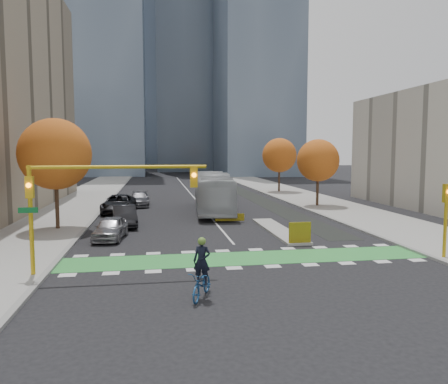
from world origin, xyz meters
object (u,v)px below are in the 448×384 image
object	(u,v)px
tree_east_far	(279,155)
cyclist	(202,278)
traffic_signal_east	(446,209)
tree_east_near	(318,160)
tree_west	(55,154)
bus	(213,192)
traffic_signal_west	(88,190)
parked_car_a	(110,228)
hazard_board	(300,233)
parked_car_c	(139,199)
parked_car_b	(125,216)
parked_car_d	(119,204)

from	to	relation	value
tree_east_far	cyclist	world-z (taller)	tree_east_far
traffic_signal_east	cyclist	size ratio (longest dim) A/B	1.66
tree_east_near	tree_west	bearing A→B (deg)	-157.38
tree_east_near	bus	distance (m)	11.93
traffic_signal_west	cyclist	distance (m)	7.12
tree_east_near	traffic_signal_east	xyz separation A→B (m)	(-1.50, -22.51, -2.13)
traffic_signal_west	parked_car_a	size ratio (longest dim) A/B	1.94
hazard_board	traffic_signal_east	xyz separation A→B (m)	(6.50, -4.71, 1.93)
tree_east_near	tree_east_far	size ratio (longest dim) A/B	0.92
tree_west	tree_east_near	distance (m)	26.01
traffic_signal_east	traffic_signal_west	bearing A→B (deg)	-179.99
tree_west	traffic_signal_east	xyz separation A→B (m)	(22.50, -12.51, -2.88)
parked_car_c	tree_east_near	bearing A→B (deg)	-10.69
bus	parked_car_a	bearing A→B (deg)	-120.94
tree_east_near	parked_car_c	size ratio (longest dim) A/B	1.37
hazard_board	parked_car_c	bearing A→B (deg)	116.18
hazard_board	parked_car_a	distance (m)	12.38
tree_east_far	parked_car_c	xyz separation A→B (m)	(-19.00, -12.44, -4.49)
traffic_signal_west	traffic_signal_east	xyz separation A→B (m)	(18.43, 0.00, -1.30)
tree_east_far	parked_car_b	xyz separation A→B (m)	(-19.71, -25.09, -4.43)
hazard_board	tree_east_far	distance (m)	35.13
tree_west	traffic_signal_east	distance (m)	25.90
tree_east_near	tree_east_far	xyz separation A→B (m)	(0.50, 16.00, 0.38)
traffic_signal_west	parked_car_c	world-z (taller)	traffic_signal_west
traffic_signal_west	parked_car_d	distance (m)	21.31
tree_west	hazard_board	bearing A→B (deg)	-25.99
traffic_signal_east	cyclist	distance (m)	14.30
tree_east_far	traffic_signal_east	size ratio (longest dim) A/B	1.87
hazard_board	tree_east_far	bearing A→B (deg)	75.88
traffic_signal_east	tree_west	bearing A→B (deg)	150.93
tree_east_far	traffic_signal_east	world-z (taller)	tree_east_far
bus	parked_car_b	world-z (taller)	bus
bus	traffic_signal_west	bearing A→B (deg)	-108.46
tree_west	parked_car_b	xyz separation A→B (m)	(4.79, 0.91, -4.81)
tree_east_near	bus	bearing A→B (deg)	-169.22
tree_east_near	cyclist	world-z (taller)	tree_east_near
cyclist	parked_car_d	size ratio (longest dim) A/B	0.40
traffic_signal_west	parked_car_a	distance (m)	9.04
parked_car_a	parked_car_c	world-z (taller)	parked_car_a
bus	parked_car_a	size ratio (longest dim) A/B	3.08
bus	parked_car_d	distance (m)	8.99
parked_car_b	parked_car_d	size ratio (longest dim) A/B	0.79
traffic_signal_west	traffic_signal_east	world-z (taller)	traffic_signal_west
hazard_board	traffic_signal_east	distance (m)	8.26
bus	parked_car_c	xyz separation A→B (m)	(-7.15, 5.72, -1.14)
cyclist	bus	bearing A→B (deg)	104.48
traffic_signal_west	parked_car_b	xyz separation A→B (m)	(0.72, 13.43, -3.23)
cyclist	parked_car_b	world-z (taller)	cyclist
hazard_board	parked_car_a	size ratio (longest dim) A/B	0.32
cyclist	parked_car_c	bearing A→B (deg)	119.63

